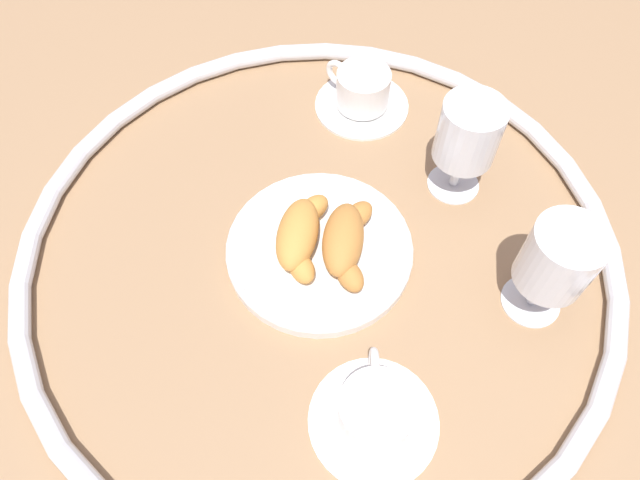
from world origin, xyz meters
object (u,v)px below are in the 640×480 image
Objects in this scene: coffee_cup_far at (375,413)px; juice_glass_right at (468,137)px; croissant_small at (346,240)px; croissant_large at (300,233)px; coffee_cup_near at (362,93)px; pastry_plate at (320,249)px; juice_glass_left at (558,260)px.

juice_glass_right reaches higher than coffee_cup_far.
coffee_cup_far is (0.20, -0.01, -0.01)m from croissant_small.
coffee_cup_far is (0.22, 0.04, -0.01)m from croissant_large.
croissant_small is 0.93× the size of juice_glass_right.
croissant_small is at bearing -62.00° from juice_glass_right.
coffee_cup_near is at bearing 169.84° from coffee_cup_far.
pastry_plate is 1.67× the size of coffee_cup_far.
croissant_large is 0.95× the size of coffee_cup_far.
pastry_plate is 1.76× the size of croissant_large.
coffee_cup_far is (0.45, -0.08, 0.00)m from coffee_cup_near.
juice_glass_left and juice_glass_right have the same top height.
juice_glass_left is at bearing 65.51° from croissant_large.
juice_glass_left is 0.19m from juice_glass_right.
juice_glass_right is (-0.07, 0.21, 0.05)m from croissant_large.
pastry_plate is 1.62× the size of juice_glass_left.
juice_glass_right is (-0.09, 0.16, 0.05)m from croissant_small.
coffee_cup_near is 0.37m from juice_glass_left.
coffee_cup_near is 0.97× the size of juice_glass_left.
juice_glass_left reaches higher than croissant_large.
juice_glass_right reaches higher than croissant_large.
coffee_cup_near is at bearing -159.39° from juice_glass_left.
pastry_plate is 0.22m from juice_glass_right.
pastry_plate is 0.04m from croissant_large.
juice_glass_right is (0.16, 0.09, 0.07)m from coffee_cup_near.
coffee_cup_far is at bearing -30.94° from juice_glass_right.
croissant_small is 0.96× the size of coffee_cup_near.
pastry_plate is 1.74× the size of croissant_small.
croissant_large reaches higher than pastry_plate.
coffee_cup_far is at bearing -10.16° from coffee_cup_near.
juice_glass_right is at bearing -167.99° from juice_glass_left.
juice_glass_right is at bearing 111.57° from pastry_plate.
croissant_large is at bearing -114.49° from juice_glass_left.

